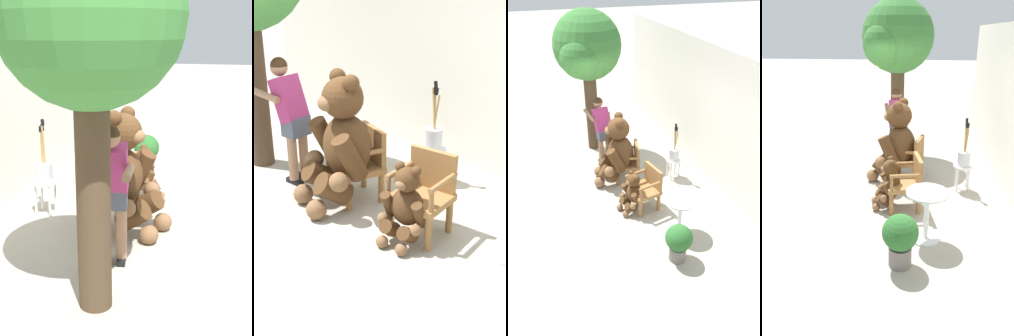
% 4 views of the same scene
% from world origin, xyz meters
% --- Properties ---
extents(ground_plane, '(60.00, 60.00, 0.00)m').
position_xyz_m(ground_plane, '(0.00, 0.00, 0.00)').
color(ground_plane, '#A8A091').
extents(back_wall, '(10.00, 0.16, 2.80)m').
position_xyz_m(back_wall, '(0.00, 2.40, 1.40)').
color(back_wall, silver).
rests_on(back_wall, ground).
extents(wooden_chair_left, '(0.66, 0.63, 0.86)m').
position_xyz_m(wooden_chair_left, '(-0.51, 0.64, 0.46)').
color(wooden_chair_left, olive).
rests_on(wooden_chair_left, ground).
extents(wooden_chair_right, '(0.66, 0.63, 0.86)m').
position_xyz_m(wooden_chair_right, '(0.51, 0.64, 0.46)').
color(wooden_chair_right, olive).
rests_on(wooden_chair_right, ground).
extents(teddy_bear_large, '(0.96, 0.96, 1.54)m').
position_xyz_m(teddy_bear_large, '(-0.54, 0.38, 0.75)').
color(teddy_bear_large, '#4C3019').
rests_on(teddy_bear_large, ground).
extents(teddy_bear_small, '(0.52, 0.52, 0.84)m').
position_xyz_m(teddy_bear_small, '(0.53, 0.36, 0.41)').
color(teddy_bear_small, '#4C3019').
rests_on(teddy_bear_small, ground).
extents(person_visitor, '(0.73, 0.56, 1.56)m').
position_xyz_m(person_visitor, '(-1.46, 0.30, 0.92)').
color(person_visitor, black).
rests_on(person_visitor, ground).
extents(white_stool, '(0.34, 0.34, 0.46)m').
position_xyz_m(white_stool, '(-0.25, 1.59, 0.36)').
color(white_stool, white).
rests_on(white_stool, ground).
extents(brush_bucket, '(0.22, 0.22, 0.85)m').
position_xyz_m(brush_bucket, '(-0.25, 1.59, 0.63)').
color(brush_bucket, silver).
rests_on(brush_bucket, white_stool).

